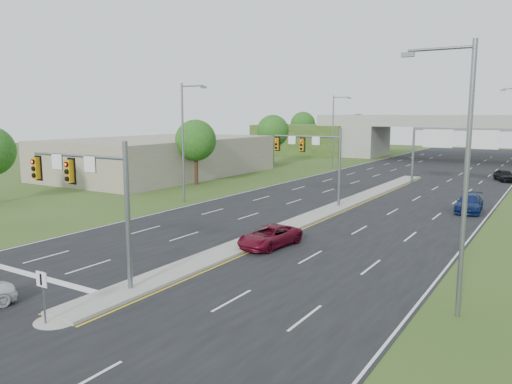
{
  "coord_description": "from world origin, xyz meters",
  "views": [
    {
      "loc": [
        16.7,
        -15.83,
        8.16
      ],
      "look_at": [
        -0.78,
        12.35,
        3.0
      ],
      "focal_mm": 35.0,
      "sensor_mm": 36.0,
      "label": 1
    }
  ],
  "objects_px": {
    "sign_gantry": "(462,140)",
    "car_far_c": "(505,175)",
    "keep_right_sign": "(43,289)",
    "signal_mast_near": "(92,188)",
    "signal_mast_far": "(316,153)",
    "overpass": "(457,140)",
    "car_far_a": "(270,236)",
    "car_far_b": "(469,203)"
  },
  "relations": [
    {
      "from": "signal_mast_far",
      "to": "keep_right_sign",
      "type": "height_order",
      "value": "signal_mast_far"
    },
    {
      "from": "sign_gantry",
      "to": "overpass",
      "type": "height_order",
      "value": "overpass"
    },
    {
      "from": "keep_right_sign",
      "to": "car_far_b",
      "type": "relative_size",
      "value": 0.44
    },
    {
      "from": "signal_mast_far",
      "to": "car_far_c",
      "type": "height_order",
      "value": "signal_mast_far"
    },
    {
      "from": "car_far_c",
      "to": "car_far_b",
      "type": "bearing_deg",
      "value": -114.15
    },
    {
      "from": "signal_mast_near",
      "to": "signal_mast_far",
      "type": "height_order",
      "value": "same"
    },
    {
      "from": "signal_mast_far",
      "to": "signal_mast_near",
      "type": "bearing_deg",
      "value": -90.0
    },
    {
      "from": "keep_right_sign",
      "to": "car_far_b",
      "type": "distance_m",
      "value": 34.99
    },
    {
      "from": "keep_right_sign",
      "to": "overpass",
      "type": "height_order",
      "value": "overpass"
    },
    {
      "from": "signal_mast_far",
      "to": "overpass",
      "type": "distance_m",
      "value": 55.13
    },
    {
      "from": "car_far_a",
      "to": "signal_mast_near",
      "type": "bearing_deg",
      "value": -103.22
    },
    {
      "from": "sign_gantry",
      "to": "car_far_a",
      "type": "relative_size",
      "value": 2.46
    },
    {
      "from": "signal_mast_near",
      "to": "overpass",
      "type": "relative_size",
      "value": 0.09
    },
    {
      "from": "signal_mast_near",
      "to": "car_far_b",
      "type": "distance_m",
      "value": 31.82
    },
    {
      "from": "signal_mast_near",
      "to": "sign_gantry",
      "type": "height_order",
      "value": "signal_mast_near"
    },
    {
      "from": "keep_right_sign",
      "to": "car_far_c",
      "type": "distance_m",
      "value": 57.79
    },
    {
      "from": "signal_mast_far",
      "to": "overpass",
      "type": "bearing_deg",
      "value": 87.65
    },
    {
      "from": "signal_mast_near",
      "to": "car_far_a",
      "type": "bearing_deg",
      "value": 70.04
    },
    {
      "from": "signal_mast_far",
      "to": "sign_gantry",
      "type": "xyz_separation_m",
      "value": [
        8.95,
        19.99,
        0.51
      ]
    },
    {
      "from": "car_far_c",
      "to": "signal_mast_far",
      "type": "bearing_deg",
      "value": -138.29
    },
    {
      "from": "keep_right_sign",
      "to": "overpass",
      "type": "xyz_separation_m",
      "value": [
        0.0,
        84.53,
        2.04
      ]
    },
    {
      "from": "car_far_b",
      "to": "sign_gantry",
      "type": "bearing_deg",
      "value": 98.13
    },
    {
      "from": "signal_mast_near",
      "to": "car_far_b",
      "type": "bearing_deg",
      "value": 66.8
    },
    {
      "from": "sign_gantry",
      "to": "car_far_b",
      "type": "xyz_separation_m",
      "value": [
        3.49,
        -15.98,
        -4.5
      ]
    },
    {
      "from": "sign_gantry",
      "to": "car_far_a",
      "type": "xyz_separation_m",
      "value": [
        -5.18,
        -34.63,
        -4.57
      ]
    },
    {
      "from": "sign_gantry",
      "to": "signal_mast_near",
      "type": "bearing_deg",
      "value": -101.25
    },
    {
      "from": "keep_right_sign",
      "to": "overpass",
      "type": "relative_size",
      "value": 0.03
    },
    {
      "from": "signal_mast_near",
      "to": "car_far_c",
      "type": "bearing_deg",
      "value": 76.2
    },
    {
      "from": "signal_mast_near",
      "to": "keep_right_sign",
      "type": "xyz_separation_m",
      "value": [
        2.26,
        -4.45,
        -3.21
      ]
    },
    {
      "from": "overpass",
      "to": "car_far_b",
      "type": "distance_m",
      "value": 52.14
    },
    {
      "from": "sign_gantry",
      "to": "car_far_c",
      "type": "height_order",
      "value": "sign_gantry"
    },
    {
      "from": "sign_gantry",
      "to": "car_far_b",
      "type": "distance_m",
      "value": 16.96
    },
    {
      "from": "sign_gantry",
      "to": "overpass",
      "type": "xyz_separation_m",
      "value": [
        -6.68,
        35.08,
        -1.69
      ]
    },
    {
      "from": "signal_mast_near",
      "to": "signal_mast_far",
      "type": "relative_size",
      "value": 1.0
    },
    {
      "from": "keep_right_sign",
      "to": "signal_mast_near",
      "type": "bearing_deg",
      "value": 116.94
    },
    {
      "from": "car_far_a",
      "to": "car_far_b",
      "type": "bearing_deg",
      "value": 71.81
    },
    {
      "from": "keep_right_sign",
      "to": "sign_gantry",
      "type": "height_order",
      "value": "sign_gantry"
    },
    {
      "from": "overpass",
      "to": "signal_mast_near",
      "type": "bearing_deg",
      "value": -91.62
    },
    {
      "from": "overpass",
      "to": "car_far_a",
      "type": "relative_size",
      "value": 17.02
    },
    {
      "from": "signal_mast_near",
      "to": "signal_mast_far",
      "type": "xyz_separation_m",
      "value": [
        0.0,
        25.0,
        0.0
      ]
    },
    {
      "from": "signal_mast_near",
      "to": "signal_mast_far",
      "type": "bearing_deg",
      "value": 90.0
    },
    {
      "from": "signal_mast_near",
      "to": "car_far_c",
      "type": "xyz_separation_m",
      "value": [
        12.86,
        52.35,
        -3.99
      ]
    }
  ]
}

